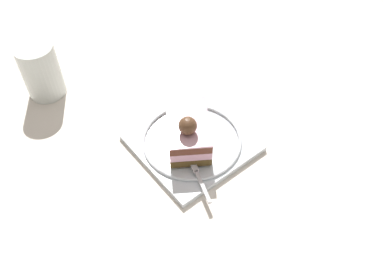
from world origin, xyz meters
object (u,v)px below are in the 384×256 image
(dessert_plate, at_px, (192,142))
(drink_glass_far, at_px, (42,74))
(fork, at_px, (197,174))
(cake_slice, at_px, (187,129))

(dessert_plate, distance_m, drink_glass_far, 0.33)
(dessert_plate, height_order, fork, fork)
(fork, bearing_deg, drink_glass_far, 26.24)
(drink_glass_far, bearing_deg, dessert_plate, -143.49)
(cake_slice, height_order, drink_glass_far, drink_glass_far)
(fork, xyz_separation_m, drink_glass_far, (0.34, 0.17, 0.03))
(cake_slice, bearing_deg, drink_glass_far, 35.68)
(dessert_plate, relative_size, drink_glass_far, 1.98)
(dessert_plate, xyz_separation_m, drink_glass_far, (0.27, 0.20, 0.04))
(fork, height_order, drink_glass_far, drink_glass_far)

